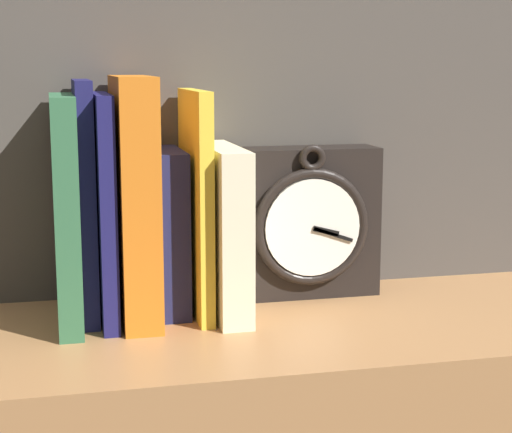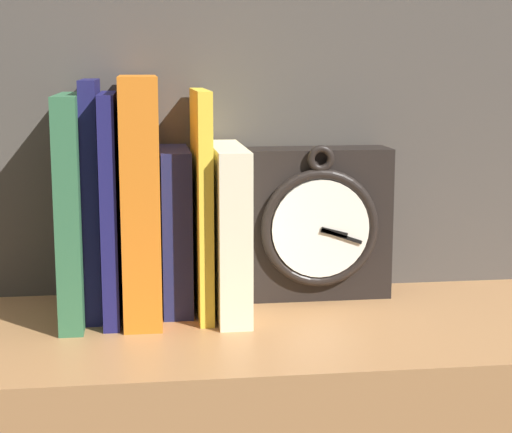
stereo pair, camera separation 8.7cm
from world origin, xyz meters
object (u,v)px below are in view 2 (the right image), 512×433
at_px(book_slot1_navy, 93,198).
at_px(book_slot4_navy, 175,229).
at_px(book_slot2_navy, 110,205).
at_px(book_slot5_yellow, 201,202).
at_px(book_slot6_cream, 229,230).
at_px(clock, 315,223).
at_px(book_slot3_orange, 140,197).
at_px(book_slot0_green, 72,207).

bearing_deg(book_slot1_navy, book_slot4_navy, 2.46).
distance_m(book_slot2_navy, book_slot5_yellow, 0.10).
bearing_deg(book_slot5_yellow, book_slot1_navy, 174.99).
bearing_deg(book_slot4_navy, book_slot6_cream, -20.96).
relative_size(clock, book_slot4_navy, 1.02).
relative_size(book_slot2_navy, book_slot5_yellow, 0.99).
xyz_separation_m(clock, book_slot5_yellow, (-0.13, -0.04, 0.03)).
bearing_deg(book_slot1_navy, book_slot3_orange, -16.82).
bearing_deg(book_slot0_green, book_slot2_navy, 6.21).
bearing_deg(book_slot0_green, book_slot3_orange, 0.68).
distance_m(book_slot0_green, book_slot4_navy, 0.12).
xyz_separation_m(book_slot5_yellow, book_slot6_cream, (0.03, -0.01, -0.03)).
height_order(clock, book_slot5_yellow, book_slot5_yellow).
relative_size(book_slot0_green, book_slot6_cream, 1.31).
bearing_deg(book_slot2_navy, book_slot3_orange, -6.23).
bearing_deg(book_slot2_navy, book_slot0_green, -173.79).
xyz_separation_m(clock, book_slot6_cream, (-0.11, -0.05, 0.00)).
xyz_separation_m(clock, book_slot0_green, (-0.27, -0.04, 0.03)).
distance_m(clock, book_slot0_green, 0.28).
xyz_separation_m(book_slot1_navy, book_slot6_cream, (0.15, -0.02, -0.04)).
bearing_deg(book_slot6_cream, book_slot3_orange, 178.37).
distance_m(clock, book_slot5_yellow, 0.14).
distance_m(book_slot0_green, book_slot6_cream, 0.17).
bearing_deg(book_slot4_navy, book_slot3_orange, -153.12).
height_order(book_slot2_navy, book_slot4_navy, book_slot2_navy).
bearing_deg(book_slot0_green, book_slot6_cream, -0.63).
relative_size(book_slot0_green, book_slot5_yellow, 0.98).
height_order(clock, book_slot4_navy, clock).
xyz_separation_m(book_slot3_orange, book_slot4_navy, (0.04, 0.02, -0.04)).
relative_size(book_slot1_navy, book_slot2_navy, 1.06).
bearing_deg(book_slot0_green, clock, 9.03).
xyz_separation_m(book_slot1_navy, book_slot5_yellow, (0.12, -0.01, -0.01)).
height_order(book_slot3_orange, book_slot4_navy, book_slot3_orange).
distance_m(clock, book_slot1_navy, 0.26).
distance_m(book_slot0_green, book_slot3_orange, 0.07).
xyz_separation_m(book_slot2_navy, book_slot5_yellow, (0.10, 0.00, 0.00)).
relative_size(clock, book_slot3_orange, 0.70).
bearing_deg(book_slot3_orange, book_slot2_navy, 173.77).
relative_size(clock, book_slot1_navy, 0.71).
relative_size(book_slot4_navy, book_slot6_cream, 0.98).
distance_m(clock, book_slot4_navy, 0.16).
bearing_deg(book_slot6_cream, clock, 23.18).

